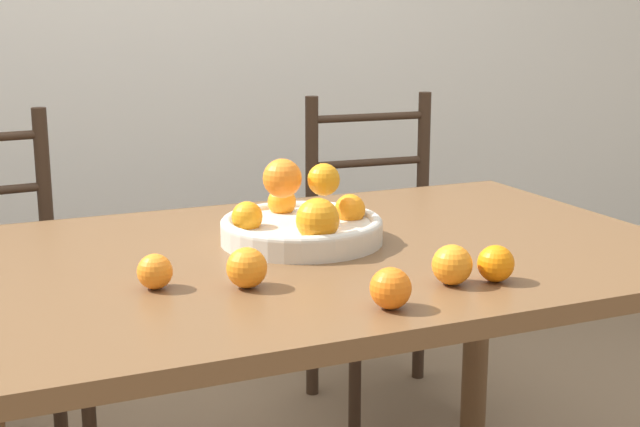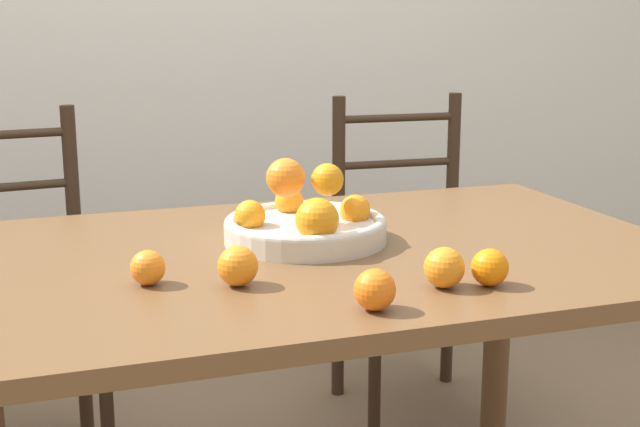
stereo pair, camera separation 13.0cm
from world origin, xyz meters
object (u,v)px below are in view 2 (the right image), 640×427
fruit_bowl (304,222)px  orange_loose_3 (375,290)px  chair_right (411,263)px  orange_loose_4 (238,266)px  chair_left (13,303)px  orange_loose_2 (444,268)px  orange_loose_1 (148,268)px  orange_loose_0 (490,267)px

fruit_bowl → orange_loose_3: (-0.02, -0.43, -0.01)m
chair_right → orange_loose_3: bearing=-114.1°
orange_loose_4 → chair_left: 1.08m
orange_loose_2 → chair_right: bearing=67.7°
orange_loose_1 → chair_right: bearing=44.6°
orange_loose_4 → chair_right: bearing=51.2°
orange_loose_2 → orange_loose_4: 0.35m
fruit_bowl → orange_loose_0: bearing=-60.7°
orange_loose_0 → orange_loose_4: (-0.40, 0.14, 0.00)m
orange_loose_0 → orange_loose_4: bearing=161.1°
orange_loose_3 → chair_left: 1.32m
orange_loose_3 → chair_right: (0.60, 1.15, -0.33)m
orange_loose_1 → orange_loose_3: size_ratio=0.91×
chair_left → chair_right: size_ratio=1.00×
fruit_bowl → orange_loose_2: 0.38m
orange_loose_0 → orange_loose_4: 0.43m
orange_loose_0 → chair_left: chair_left is taller
fruit_bowl → chair_right: chair_right is taller
chair_left → chair_right: same height
fruit_bowl → orange_loose_3: fruit_bowl is taller
orange_loose_2 → chair_left: 1.33m
orange_loose_1 → orange_loose_2: 0.50m
orange_loose_3 → chair_left: (-0.55, 1.15, -0.33)m
fruit_bowl → chair_right: 0.98m
orange_loose_2 → chair_left: (-0.71, 1.08, -0.33)m
fruit_bowl → orange_loose_0: 0.43m
orange_loose_3 → fruit_bowl: bearing=86.9°
fruit_bowl → chair_left: 0.98m
fruit_bowl → chair_right: (0.58, 0.72, -0.34)m
chair_left → chair_right: bearing=-5.0°
orange_loose_0 → chair_right: 1.20m
orange_loose_0 → orange_loose_1: 0.58m
orange_loose_0 → orange_loose_3: (-0.23, -0.05, 0.00)m
orange_loose_0 → orange_loose_3: orange_loose_3 is taller
orange_loose_4 → fruit_bowl: bearing=50.3°
orange_loose_3 → orange_loose_4: size_ratio=0.96×
orange_loose_2 → chair_left: chair_left is taller
orange_loose_2 → orange_loose_4: same height
orange_loose_3 → orange_loose_0: bearing=12.9°
orange_loose_3 → chair_right: 1.34m
orange_loose_0 → chair_right: (0.37, 1.10, -0.33)m
orange_loose_1 → orange_loose_4: size_ratio=0.87×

